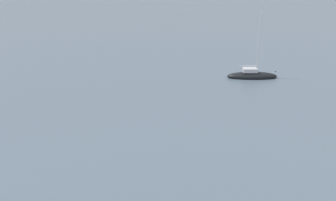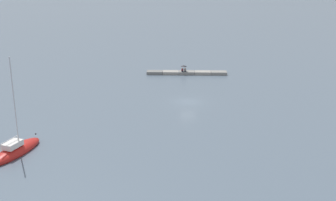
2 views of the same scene
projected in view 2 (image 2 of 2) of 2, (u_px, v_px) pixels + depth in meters
The scene contains 6 objects.
ground_plane at pixel (188, 102), 69.98m from camera, with size 500.00×500.00×0.00m, color slate.
seawall_pier at pixel (187, 73), 87.28m from camera, with size 15.86×1.91×0.59m.
person_seated_grey_left at pixel (185, 70), 86.94m from camera, with size 0.41×0.61×0.73m.
person_seated_maroon_right at pixel (182, 70), 86.95m from camera, with size 0.41×0.61×0.73m.
umbrella_open_black at pixel (184, 66), 86.80m from camera, with size 1.20×1.20×1.27m.
sailboat_red_mid at pixel (15, 151), 50.85m from camera, with size 4.99×8.57×11.76m.
Camera 2 is at (1.36, 66.74, 21.23)m, focal length 46.99 mm.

